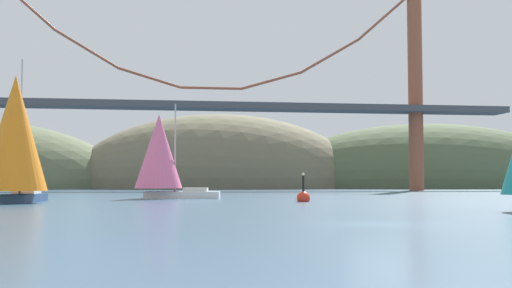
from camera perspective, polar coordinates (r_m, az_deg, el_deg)
name	(u,v)px	position (r m, az deg, el deg)	size (l,w,h in m)	color
ground_plane	(380,224)	(25.12, 11.02, -7.06)	(360.00, 360.00, 0.00)	#385670
headland_center	(220,189)	(159.27, -3.22, -3.99)	(74.22, 44.00, 36.92)	#6B664C
headland_right	(431,188)	(172.72, 15.33, -3.83)	(88.66, 44.00, 33.63)	#4C5B3D
suspension_bridge	(211,97)	(120.06, -4.00, 4.24)	(115.98, 6.00, 39.59)	brown
sailboat_orange_sail	(15,137)	(52.59, -20.68, 0.62)	(5.12, 9.32, 11.46)	navy
sailboat_pink_spinnaker	(161,155)	(63.26, -8.49, -0.93)	(8.72, 5.28, 9.30)	white
channel_buoy	(303,197)	(52.93, 4.24, -4.76)	(1.10, 1.10, 2.64)	red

